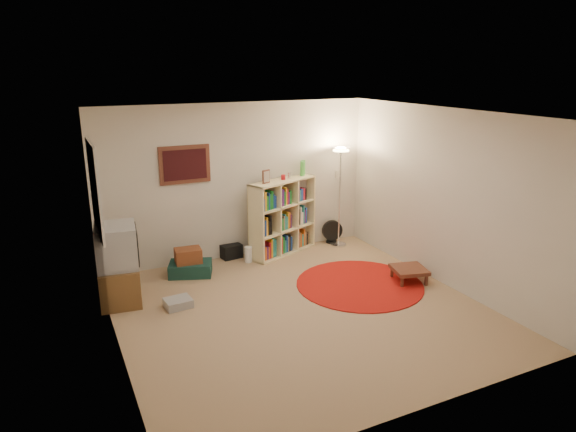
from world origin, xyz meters
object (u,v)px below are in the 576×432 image
object	(u,v)px
floor_fan	(332,232)
side_table	(409,270)
floor_lamp	(341,164)
tv_stand	(119,265)
bookshelf	(282,218)
suitcase	(191,269)

from	to	relation	value
floor_fan	side_table	world-z (taller)	floor_fan
floor_lamp	floor_fan	bearing A→B (deg)	102.56
tv_stand	side_table	bearing A→B (deg)	-9.36
bookshelf	suitcase	size ratio (longest dim) A/B	2.08
floor_fan	tv_stand	world-z (taller)	tv_stand
suitcase	side_table	bearing A→B (deg)	-9.01
floor_fan	tv_stand	xyz separation A→B (m)	(-3.73, -0.80, 0.30)
floor_lamp	suitcase	size ratio (longest dim) A/B	2.39
floor_lamp	side_table	bearing A→B (deg)	-86.31
tv_stand	floor_fan	bearing A→B (deg)	19.30
floor_lamp	floor_fan	distance (m)	1.24
suitcase	floor_lamp	bearing A→B (deg)	24.64
tv_stand	floor_lamp	bearing A→B (deg)	16.84
tv_stand	side_table	size ratio (longest dim) A/B	1.89
suitcase	floor_fan	bearing A→B (deg)	28.10
floor_lamp	bookshelf	bearing A→B (deg)	174.84
bookshelf	tv_stand	world-z (taller)	bookshelf
floor_fan	side_table	xyz separation A→B (m)	(0.15, -1.95, -0.03)
side_table	bookshelf	bearing A→B (deg)	121.76
floor_fan	tv_stand	size ratio (longest dim) A/B	0.39
bookshelf	tv_stand	distance (m)	2.81
floor_fan	suitcase	xyz separation A→B (m)	(-2.66, -0.33, -0.11)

